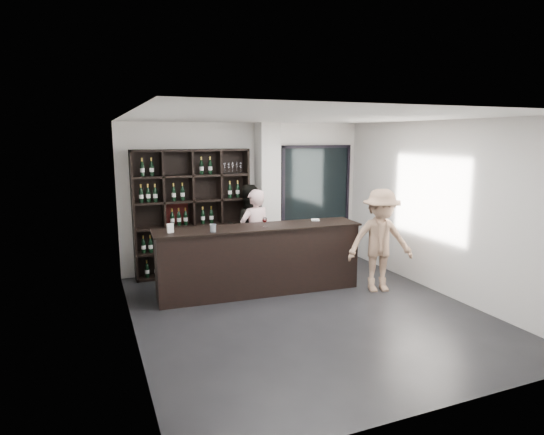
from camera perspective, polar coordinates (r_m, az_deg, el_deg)
name	(u,v)px	position (r m, az deg, el deg)	size (l,w,h in m)	color
floor	(306,312)	(7.10, 4.30, -11.72)	(5.00, 5.50, 0.01)	black
wine_shelf	(193,213)	(8.76, -9.94, 0.58)	(2.20, 0.35, 2.40)	black
structural_column	(268,196)	(9.06, -0.55, 2.65)	(0.40, 0.40, 2.90)	silver
glass_panel	(316,195)	(9.77, 5.54, 2.86)	(1.60, 0.08, 2.10)	black
tasting_counter	(259,259)	(7.74, -1.62, -5.27)	(3.49, 0.72, 1.15)	black
taster_pink	(255,234)	(8.42, -2.15, -2.14)	(0.61, 0.40, 1.68)	#F6C4C4
taster_black	(248,228)	(8.94, -3.06, -1.31)	(0.83, 0.65, 1.72)	black
customer	(380,241)	(7.96, 13.43, -2.84)	(1.14, 0.66, 1.77)	#9D785D
wine_glass	(265,221)	(7.52, -0.92, -0.50)	(0.08, 0.08, 0.19)	white
spit_cup	(213,228)	(7.19, -7.42, -1.32)	(0.10, 0.10, 0.13)	#A2B0BF
napkin_stack	(315,220)	(8.15, 5.45, -0.30)	(0.13, 0.13, 0.02)	white
card_stand	(170,228)	(7.26, -12.65, -1.31)	(0.10, 0.05, 0.15)	white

